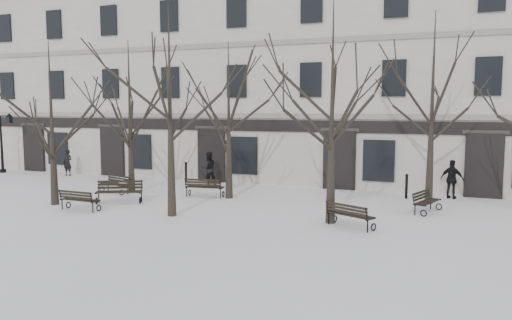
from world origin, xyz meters
The scene contains 20 objects.
ground centered at (0.00, 0.00, 0.00)m, with size 100.00×100.00×0.00m, color white.
building centered at (0.00, 12.96, 5.52)m, with size 40.40×10.20×11.40m.
tree_0 centered at (-6.77, -0.21, 4.19)m, with size 4.70×4.70×6.71m.
tree_1 centered at (-1.09, -0.33, 4.84)m, with size 5.42×5.42×7.75m.
tree_2 centered at (4.71, 0.67, 4.77)m, with size 5.34×5.34×7.63m.
tree_4 centered at (-5.55, 3.47, 4.47)m, with size 5.01×5.01×7.15m.
tree_5 centered at (-0.58, 3.76, 4.30)m, with size 4.81×4.81×6.87m.
tree_6 centered at (7.80, 5.67, 5.00)m, with size 5.60×5.60×8.00m.
bench_0 centered at (-4.45, 1.04, 0.52)m, with size 1.98×1.41×0.96m.
bench_1 centered at (-4.96, -0.86, 0.45)m, with size 1.67×0.68×0.83m.
bench_2 centered at (5.47, 0.20, 0.46)m, with size 1.77×1.28×0.85m.
bench_3 centered at (-6.18, 3.09, 0.46)m, with size 1.75×1.09×0.84m.
bench_4 centered at (-1.73, 3.58, 0.47)m, with size 1.78×0.80×0.87m.
bench_5 centered at (7.76, 3.75, 0.45)m, with size 1.09×1.75×0.84m.
lamp_post centered at (-17.03, 6.62, 2.12)m, with size 1.15×0.43×3.67m.
bollard_a centered at (-4.72, 7.26, 0.59)m, with size 0.14×0.14×1.10m.
bollard_b centered at (6.82, 6.52, 0.59)m, with size 0.14×0.14×1.11m.
pedestrian_a centered at (-12.51, 6.98, 0.00)m, with size 0.57×0.37×1.56m, color black.
pedestrian_b centered at (-3.07, 6.69, 0.00)m, with size 0.85×0.66×1.75m, color black.
pedestrian_c centered at (8.70, 7.21, 0.00)m, with size 1.02×0.42×1.74m, color black.
Camera 1 is at (8.50, -16.32, 4.07)m, focal length 35.00 mm.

